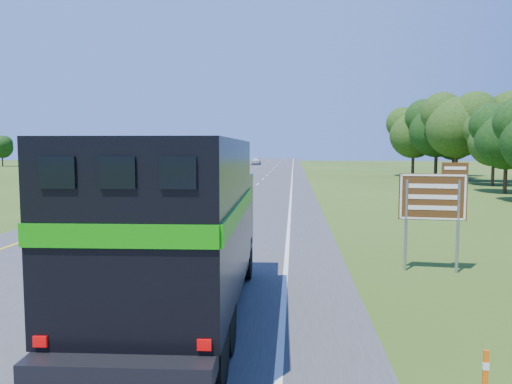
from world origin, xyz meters
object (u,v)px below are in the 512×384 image
horse_truck (179,225)px  exit_sign (434,201)px  white_suv (223,172)px  far_car (256,161)px

horse_truck → exit_sign: horse_truck is taller
white_suv → exit_sign: (13.25, -45.61, 1.32)m
horse_truck → white_suv: bearing=95.7°
horse_truck → exit_sign: bearing=35.1°
horse_truck → far_car: size_ratio=1.76×
white_suv → exit_sign: bearing=-72.6°
far_car → exit_sign: size_ratio=1.51×
white_suv → exit_sign: size_ratio=1.86×
white_suv → far_car: (0.01, 54.25, -0.00)m
far_car → white_suv: bearing=-88.2°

